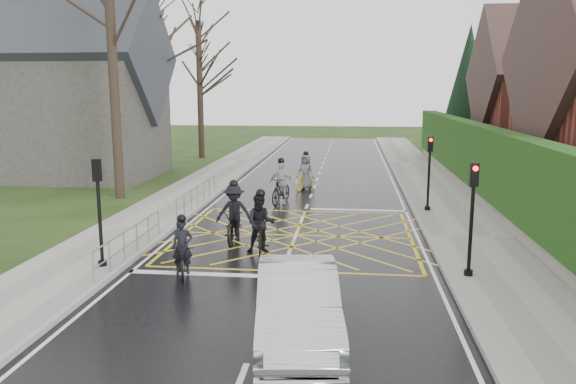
% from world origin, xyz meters
% --- Properties ---
extents(ground, '(120.00, 120.00, 0.00)m').
position_xyz_m(ground, '(0.00, 0.00, 0.00)').
color(ground, black).
rests_on(ground, ground).
extents(road, '(9.00, 80.00, 0.01)m').
position_xyz_m(road, '(0.00, 0.00, 0.01)').
color(road, black).
rests_on(road, ground).
extents(sidewalk_right, '(3.00, 80.00, 0.15)m').
position_xyz_m(sidewalk_right, '(6.00, 0.00, 0.07)').
color(sidewalk_right, gray).
rests_on(sidewalk_right, ground).
extents(sidewalk_left, '(3.00, 80.00, 0.15)m').
position_xyz_m(sidewalk_left, '(-6.00, 0.00, 0.07)').
color(sidewalk_left, gray).
rests_on(sidewalk_left, ground).
extents(stone_wall, '(0.50, 38.00, 0.70)m').
position_xyz_m(stone_wall, '(7.75, 6.00, 0.35)').
color(stone_wall, slate).
rests_on(stone_wall, ground).
extents(hedge, '(0.90, 38.00, 2.80)m').
position_xyz_m(hedge, '(7.75, 6.00, 2.10)').
color(hedge, black).
rests_on(hedge, stone_wall).
extents(house_far, '(9.80, 8.80, 10.30)m').
position_xyz_m(house_far, '(14.75, 18.00, 4.36)').
color(house_far, maroon).
rests_on(house_far, ground).
extents(conifer, '(4.60, 4.60, 10.00)m').
position_xyz_m(conifer, '(10.75, 26.00, 4.99)').
color(conifer, black).
rests_on(conifer, ground).
extents(church, '(8.80, 7.80, 11.00)m').
position_xyz_m(church, '(-13.54, 12.00, 4.93)').
color(church, '#2D2B28').
rests_on(church, ground).
extents(tree_near, '(9.24, 9.24, 11.44)m').
position_xyz_m(tree_near, '(-9.00, 6.00, 7.91)').
color(tree_near, black).
rests_on(tree_near, ground).
extents(tree_mid, '(10.08, 10.08, 12.48)m').
position_xyz_m(tree_mid, '(-10.00, 14.00, 8.63)').
color(tree_mid, black).
rests_on(tree_mid, ground).
extents(tree_far, '(8.40, 8.40, 10.40)m').
position_xyz_m(tree_far, '(-9.30, 22.00, 7.19)').
color(tree_far, black).
rests_on(tree_far, ground).
extents(railing_south, '(0.05, 5.04, 1.03)m').
position_xyz_m(railing_south, '(-4.65, -3.50, 0.78)').
color(railing_south, slate).
rests_on(railing_south, ground).
extents(railing_north, '(0.05, 6.04, 1.03)m').
position_xyz_m(railing_north, '(-4.65, 4.00, 0.79)').
color(railing_north, slate).
rests_on(railing_north, ground).
extents(traffic_light_ne, '(0.24, 0.31, 3.21)m').
position_xyz_m(traffic_light_ne, '(5.10, 4.20, 1.66)').
color(traffic_light_ne, black).
rests_on(traffic_light_ne, ground).
extents(traffic_light_se, '(0.24, 0.31, 3.21)m').
position_xyz_m(traffic_light_se, '(5.10, -4.20, 1.66)').
color(traffic_light_se, black).
rests_on(traffic_light_se, ground).
extents(traffic_light_sw, '(0.24, 0.31, 3.21)m').
position_xyz_m(traffic_light_sw, '(-5.10, -4.50, 1.66)').
color(traffic_light_sw, black).
rests_on(traffic_light_sw, ground).
extents(cyclist_rear, '(1.17, 1.87, 1.72)m').
position_xyz_m(cyclist_rear, '(-2.73, -4.61, 0.56)').
color(cyclist_rear, black).
rests_on(cyclist_rear, ground).
extents(cyclist_back, '(1.01, 2.12, 2.06)m').
position_xyz_m(cyclist_back, '(-0.89, -2.29, 0.78)').
color(cyclist_back, black).
rests_on(cyclist_back, ground).
extents(cyclist_mid, '(1.28, 2.20, 2.10)m').
position_xyz_m(cyclist_mid, '(-2.04, -0.86, 0.77)').
color(cyclist_mid, black).
rests_on(cyclist_mid, ground).
extents(cyclist_front, '(1.21, 2.18, 2.10)m').
position_xyz_m(cyclist_front, '(-1.21, 5.48, 0.77)').
color(cyclist_front, black).
rests_on(cyclist_front, ground).
extents(cyclist_lead, '(1.45, 2.17, 1.99)m').
position_xyz_m(cyclist_lead, '(-0.40, 9.22, 0.69)').
color(cyclist_lead, gold).
rests_on(cyclist_lead, ground).
extents(car, '(2.20, 4.83, 1.54)m').
position_xyz_m(car, '(0.85, -8.31, 0.77)').
color(car, '#B8BBC0').
rests_on(car, ground).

